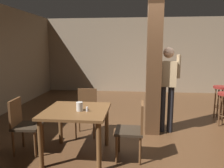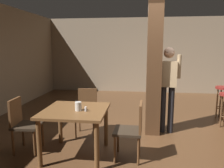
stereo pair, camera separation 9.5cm
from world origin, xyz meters
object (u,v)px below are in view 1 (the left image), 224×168
at_px(chair_north, 87,109).
at_px(bar_stool_mid, 220,94).
at_px(chair_east, 134,128).
at_px(napkin_cup, 80,106).
at_px(salt_shaker, 87,109).
at_px(dining_table, 77,117).
at_px(standing_person, 167,84).
at_px(chair_west, 23,123).

xyz_separation_m(chair_north, bar_stool_mid, (3.02, 1.32, 0.08)).
bearing_deg(chair_east, napkin_cup, -176.51).
xyz_separation_m(chair_north, napkin_cup, (0.11, -0.96, 0.32)).
relative_size(salt_shaker, bar_stool_mid, 0.09).
bearing_deg(napkin_cup, dining_table, 137.14).
height_order(napkin_cup, standing_person, standing_person).
height_order(salt_shaker, standing_person, standing_person).
distance_m(dining_table, napkin_cup, 0.21).
distance_m(chair_east, napkin_cup, 0.90).
bearing_deg(salt_shaker, chair_east, 5.76).
xyz_separation_m(chair_north, salt_shaker, (0.23, -0.98, 0.29)).
relative_size(salt_shaker, standing_person, 0.04).
bearing_deg(chair_west, dining_table, -1.24).
bearing_deg(standing_person, chair_north, -170.02).
bearing_deg(salt_shaker, bar_stool_mid, 39.47).
height_order(chair_west, standing_person, standing_person).
relative_size(chair_east, bar_stool_mid, 1.13).
distance_m(salt_shaker, standing_person, 1.86).
height_order(dining_table, bar_stool_mid, bar_stool_mid).
height_order(standing_person, bar_stool_mid, standing_person).
height_order(chair_east, standing_person, standing_person).
bearing_deg(chair_north, dining_table, -87.32).
xyz_separation_m(dining_table, napkin_cup, (0.07, -0.06, 0.19)).
relative_size(chair_east, standing_person, 0.52).
bearing_deg(dining_table, napkin_cup, -42.86).
distance_m(chair_north, napkin_cup, 1.01).
height_order(chair_east, chair_north, same).
xyz_separation_m(napkin_cup, standing_person, (1.48, 1.23, 0.17)).
height_order(napkin_cup, bar_stool_mid, napkin_cup).
distance_m(napkin_cup, standing_person, 1.93).
bearing_deg(napkin_cup, standing_person, 39.85).
distance_m(chair_north, salt_shaker, 1.04).
distance_m(dining_table, chair_east, 0.91).
xyz_separation_m(dining_table, chair_north, (-0.04, 0.89, -0.13)).
relative_size(chair_east, napkin_cup, 6.52).
height_order(chair_west, salt_shaker, chair_west).
distance_m(dining_table, bar_stool_mid, 3.71).
relative_size(napkin_cup, bar_stool_mid, 0.17).
bearing_deg(chair_west, napkin_cup, -4.85).
relative_size(chair_north, napkin_cup, 6.52).
distance_m(salt_shaker, bar_stool_mid, 3.62).
bearing_deg(salt_shaker, standing_person, 42.75).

